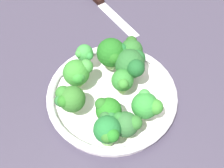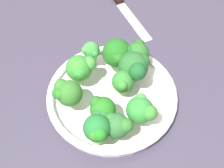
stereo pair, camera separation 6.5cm
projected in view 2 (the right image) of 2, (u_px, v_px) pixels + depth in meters
The scene contains 14 objects.
ground_plane at pixel (123, 92), 72.71cm from camera, with size 130.00×130.00×2.50cm, color #3E384B.
bowl at pixel (112, 96), 68.74cm from camera, with size 29.65×29.65×3.02cm.
broccoli_floret_0 at pixel (91, 51), 70.00cm from camera, with size 4.52×4.34×5.97cm.
broccoli_floret_1 at pixel (102, 110), 60.38cm from camera, with size 5.65×5.58×6.31cm.
broccoli_floret_2 at pixel (97, 130), 57.00cm from camera, with size 5.94×5.38×7.19cm.
broccoli_floret_3 at pixel (135, 66), 66.24cm from camera, with size 8.72×7.29×7.70cm.
broccoli_floret_4 at pixel (118, 125), 58.48cm from camera, with size 5.36×5.32×5.95cm.
broccoli_floret_5 at pixel (141, 110), 60.16cm from camera, with size 6.21×5.54×6.59cm.
broccoli_floret_6 at pixel (124, 82), 64.81cm from camera, with size 5.08×5.47×5.97cm.
broccoli_floret_7 at pixel (138, 52), 69.12cm from camera, with size 5.44×5.44×6.84cm.
broccoli_floret_8 at pixel (80, 69), 66.29cm from camera, with size 6.02×6.87×6.95cm.
broccoli_floret_9 at pixel (117, 54), 68.49cm from camera, with size 6.90×6.77×7.84cm.
broccoli_floret_10 at pixel (67, 92), 62.64cm from camera, with size 5.86×6.23×6.68cm.
knife at pixel (120, 3), 89.95cm from camera, with size 26.67×3.36×1.50cm.
Camera 2 is at (35.83, -21.58, 58.32)cm, focal length 48.34 mm.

